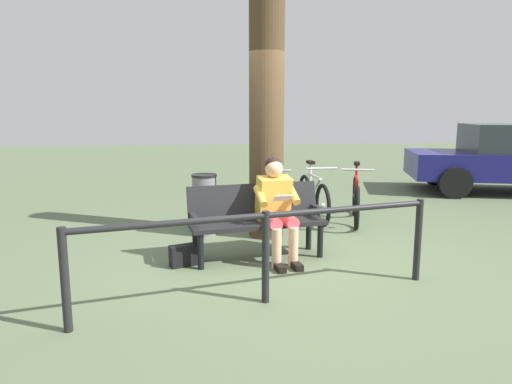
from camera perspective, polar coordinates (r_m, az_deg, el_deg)
ground_plane at (r=5.36m, az=3.55°, el=-8.74°), size 40.00×40.00×0.00m
bench at (r=5.43m, az=0.05°, el=-2.93°), size 1.66×0.80×0.87m
person_reading at (r=5.30m, az=2.55°, el=-1.50°), size 0.54×0.82×1.20m
handbag at (r=5.27m, az=-9.07°, el=-7.83°), size 0.33×0.25×0.24m
tree_trunk at (r=6.25m, az=1.33°, el=10.73°), size 0.47×0.47×3.61m
litter_bin at (r=6.48m, az=-6.43°, el=-1.56°), size 0.36×0.36×0.86m
bicycle_silver at (r=7.37m, az=12.35°, el=-0.91°), size 0.61×1.63×0.94m
bicycle_purple at (r=7.43m, az=7.13°, el=-0.67°), size 0.48×1.68×0.94m
bicycle_green at (r=7.12m, az=2.32°, el=-1.06°), size 0.48×1.67×0.94m
railing_fence at (r=4.10m, az=1.21°, el=-5.81°), size 3.31×0.91×0.85m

